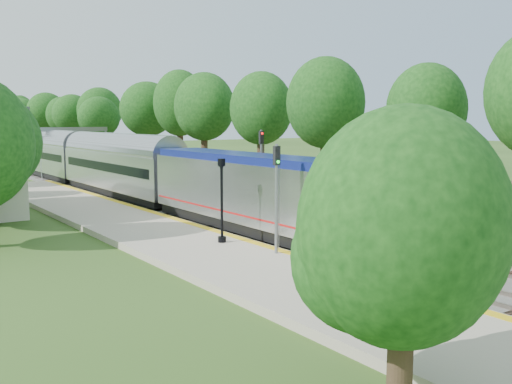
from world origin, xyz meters
TOP-DOWN VIEW (x-y plane):
  - ground at (0.00, 0.00)m, footprint 320.00×320.00m
  - trackbed at (2.00, 60.00)m, footprint 9.50×170.00m
  - platform at (-5.20, 16.00)m, footprint 6.40×68.00m
  - yellow_stripe at (-2.35, 16.00)m, footprint 0.55×68.00m
  - embankment at (10.35, 60.00)m, footprint 10.64×170.00m
  - signal_gantry at (2.47, 54.99)m, footprint 8.40×0.38m
  - trees_behind_platform at (-11.17, 20.67)m, footprint 7.82×53.32m
  - train at (0.00, 67.49)m, footprint 3.20×128.06m
  - lamppost_mid at (-3.84, -3.17)m, footprint 0.47×0.47m
  - lamppost_far at (-3.73, 11.34)m, footprint 0.46×0.46m
  - signal_platform at (-2.90, 7.53)m, footprint 0.32×0.26m
  - signal_farside at (6.20, 21.27)m, footprint 0.34×0.27m

SIDE VIEW (x-z plane):
  - ground at x=0.00m, z-range 0.00..0.00m
  - trackbed at x=2.00m, z-range -0.07..0.21m
  - platform at x=-5.20m, z-range 0.00..0.38m
  - yellow_stripe at x=-2.35m, z-range 0.38..0.39m
  - embankment at x=10.35m, z-range -3.89..7.80m
  - train at x=0.00m, z-range 0.04..4.74m
  - lamppost_far at x=-3.73m, z-range 0.13..4.75m
  - lamppost_mid at x=-3.84m, z-range 0.13..4.89m
  - signal_platform at x=-2.90m, z-range 1.01..6.53m
  - signal_farside at x=6.20m, z-range 0.81..7.01m
  - trees_behind_platform at x=-11.17m, z-range 0.93..8.14m
  - signal_gantry at x=2.47m, z-range 1.72..7.92m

